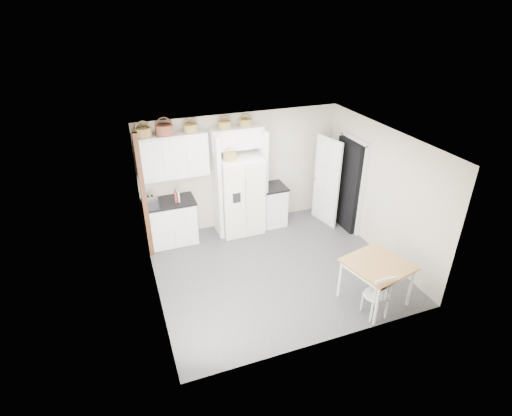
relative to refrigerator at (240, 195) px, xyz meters
name	(u,v)px	position (x,y,z in m)	size (l,w,h in m)	color
floor	(275,268)	(0.15, -1.65, -0.88)	(4.50, 4.50, 0.00)	#303037
ceiling	(278,142)	(0.15, -1.65, 1.72)	(4.50, 4.50, 0.00)	white
wall_back	(242,170)	(0.15, 0.35, 0.42)	(4.50, 4.50, 0.00)	beige
wall_left	(150,233)	(-2.10, -1.65, 0.42)	(4.00, 4.00, 0.00)	beige
wall_right	(381,192)	(2.40, -1.65, 0.42)	(4.00, 4.00, 0.00)	beige
refrigerator	(240,195)	(0.00, 0.00, 0.00)	(0.91, 0.73, 1.76)	white
base_cab_left	(171,222)	(-1.55, 0.05, -0.41)	(1.02, 0.64, 0.94)	white
base_cab_right	(272,205)	(0.79, 0.05, -0.43)	(0.52, 0.62, 0.91)	white
dining_table	(375,282)	(1.40, -3.10, -0.48)	(0.95, 0.95, 0.79)	#AC6D36
windsor_chair	(376,295)	(1.20, -3.40, -0.46)	(0.41, 0.37, 0.84)	white
counter_left	(169,202)	(-1.55, 0.05, 0.08)	(1.06, 0.69, 0.04)	black
counter_right	(273,187)	(0.79, 0.05, 0.05)	(0.56, 0.66, 0.04)	black
toaster	(150,200)	(-1.91, 0.03, 0.19)	(0.26, 0.15, 0.18)	silver
cookbook_red	(176,196)	(-1.41, -0.03, 0.22)	(0.03, 0.15, 0.22)	#B42733
cookbook_cream	(178,196)	(-1.36, -0.03, 0.22)	(0.03, 0.15, 0.22)	beige
basket_upper_a	(143,133)	(-1.86, 0.18, 1.56)	(0.31, 0.31, 0.18)	olive
basket_upper_b	(165,130)	(-1.46, 0.18, 1.57)	(0.34, 0.34, 0.20)	brown
basket_upper_c	(190,128)	(-0.95, 0.18, 1.55)	(0.29, 0.29, 0.17)	olive
basket_bridge_a	(224,125)	(-0.26, 0.18, 1.55)	(0.27, 0.27, 0.15)	olive
basket_bridge_b	(245,123)	(0.19, 0.18, 1.54)	(0.27, 0.27, 0.15)	olive
basket_fridge_a	(230,157)	(-0.24, -0.10, 0.95)	(0.28, 0.28, 0.15)	olive
upper_cabinet	(173,156)	(-1.35, 0.18, 1.02)	(1.40, 0.34, 0.90)	white
bridge_cabinet	(237,138)	(0.00, 0.18, 1.24)	(1.12, 0.34, 0.45)	white
fridge_panel_left	(217,186)	(-0.51, 0.05, 0.27)	(0.08, 0.60, 2.30)	white
fridge_panel_right	(261,179)	(0.51, 0.05, 0.27)	(0.08, 0.60, 2.30)	white
trim_post	(144,198)	(-2.05, -0.30, 0.42)	(0.09, 0.09, 2.60)	#472219
doorway_void	(348,185)	(2.31, -0.65, 0.14)	(0.18, 0.85, 2.05)	black
door_slab	(326,182)	(1.95, -0.32, 0.14)	(0.80, 0.04, 2.05)	white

